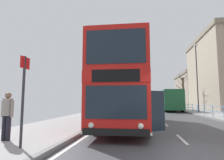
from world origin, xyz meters
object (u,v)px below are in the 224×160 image
bare_tree_far_01 (183,92)px  background_building_02 (200,90)px  street_lamp_far_side (197,73)px  double_decker_bus_main (125,89)px  bus_stop_sign_near (23,91)px  background_bus_far_lane (170,100)px  pedestrian_companion (7,113)px

bare_tree_far_01 → background_building_02: background_building_02 is taller
street_lamp_far_side → background_building_02: background_building_02 is taller
double_decker_bus_main → background_building_02: background_building_02 is taller
double_decker_bus_main → bare_tree_far_01: bearing=69.9°
double_decker_bus_main → bare_tree_far_01: 25.93m
double_decker_bus_main → street_lamp_far_side: bearing=57.4°
double_decker_bus_main → bus_stop_sign_near: 7.36m
double_decker_bus_main → street_lamp_far_side: 15.21m
background_bus_far_lane → bare_tree_far_01: bare_tree_far_01 is taller
double_decker_bus_main → pedestrian_companion: bearing=-121.9°
double_decker_bus_main → bare_tree_far_01: (8.89, 24.35, 0.89)m
double_decker_bus_main → background_building_02: (16.70, 40.69, 2.12)m
bare_tree_far_01 → background_building_02: 18.16m
bus_stop_sign_near → street_lamp_far_side: size_ratio=0.32×
pedestrian_companion → bus_stop_sign_near: 1.64m
double_decker_bus_main → pedestrian_companion: (-3.73, -5.99, -1.21)m
background_bus_far_lane → bare_tree_far_01: 7.84m
street_lamp_far_side → background_building_02: bearing=72.9°
bus_stop_sign_near → bare_tree_far_01: (11.45, 31.23, 1.37)m
background_bus_far_lane → street_lamp_far_side: street_lamp_far_side is taller
pedestrian_companion → street_lamp_far_side: street_lamp_far_side is taller
background_bus_far_lane → pedestrian_companion: bearing=-111.3°
double_decker_bus_main → bus_stop_sign_near: bearing=-110.4°
background_bus_far_lane → background_building_02: 25.95m
background_bus_far_lane → pedestrian_companion: 25.20m
double_decker_bus_main → background_bus_far_lane: bearing=72.8°
street_lamp_far_side → background_building_02: size_ratio=0.52×
background_bus_far_lane → pedestrian_companion: background_bus_far_lane is taller
double_decker_bus_main → bare_tree_far_01: bare_tree_far_01 is taller
background_building_02 → double_decker_bus_main: bearing=-112.3°
background_bus_far_lane → bus_stop_sign_near: size_ratio=3.39×
pedestrian_companion → bare_tree_far_01: (12.62, 30.34, 2.11)m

